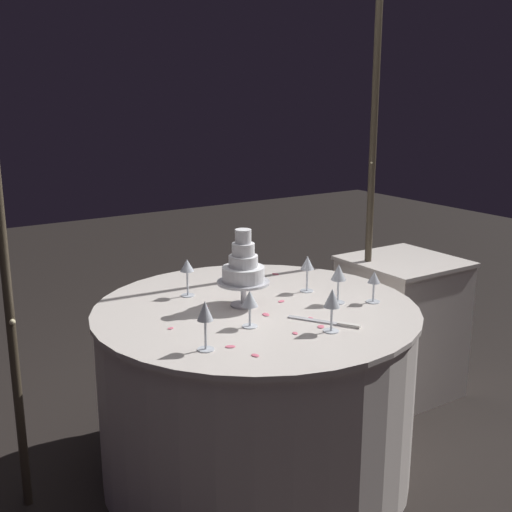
% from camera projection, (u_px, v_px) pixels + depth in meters
% --- Properties ---
extents(ground_plane, '(12.00, 12.00, 0.00)m').
position_uv_depth(ground_plane, '(256.00, 469.00, 2.91)').
color(ground_plane, black).
extents(decorative_arch, '(1.89, 0.06, 2.39)m').
position_uv_depth(decorative_arch, '(216.00, 121.00, 2.78)').
color(decorative_arch, '#473D2D').
rests_on(decorative_arch, ground).
extents(main_table, '(1.36, 1.36, 0.76)m').
position_uv_depth(main_table, '(256.00, 391.00, 2.82)').
color(main_table, silver).
rests_on(main_table, ground).
extents(side_table, '(0.55, 0.55, 0.76)m').
position_uv_depth(side_table, '(401.00, 326.00, 3.59)').
color(side_table, silver).
rests_on(side_table, ground).
extents(tiered_cake, '(0.22, 0.22, 0.33)m').
position_uv_depth(tiered_cake, '(243.00, 268.00, 2.70)').
color(tiered_cake, silver).
rests_on(tiered_cake, main_table).
extents(wine_glass_0, '(0.06, 0.06, 0.17)m').
position_uv_depth(wine_glass_0, '(332.00, 300.00, 2.42)').
color(wine_glass_0, silver).
rests_on(wine_glass_0, main_table).
extents(wine_glass_1, '(0.06, 0.06, 0.17)m').
position_uv_depth(wine_glass_1, '(187.00, 268.00, 2.84)').
color(wine_glass_1, silver).
rests_on(wine_glass_1, main_table).
extents(wine_glass_2, '(0.06, 0.06, 0.18)m').
position_uv_depth(wine_glass_2, '(205.00, 314.00, 2.24)').
color(wine_glass_2, silver).
rests_on(wine_glass_2, main_table).
extents(wine_glass_3, '(0.06, 0.06, 0.14)m').
position_uv_depth(wine_glass_3, '(250.00, 300.00, 2.47)').
color(wine_glass_3, silver).
rests_on(wine_glass_3, main_table).
extents(wine_glass_4, '(0.06, 0.06, 0.16)m').
position_uv_depth(wine_glass_4, '(307.00, 265.00, 2.90)').
color(wine_glass_4, silver).
rests_on(wine_glass_4, main_table).
extents(wine_glass_5, '(0.06, 0.06, 0.14)m').
position_uv_depth(wine_glass_5, '(374.00, 280.00, 2.76)').
color(wine_glass_5, silver).
rests_on(wine_glass_5, main_table).
extents(wine_glass_6, '(0.06, 0.06, 0.17)m').
position_uv_depth(wine_glass_6, '(339.00, 274.00, 2.74)').
color(wine_glass_6, silver).
rests_on(wine_glass_6, main_table).
extents(cake_knife, '(0.17, 0.26, 0.01)m').
position_uv_depth(cake_knife, '(328.00, 322.00, 2.53)').
color(cake_knife, silver).
rests_on(cake_knife, main_table).
extents(rose_petal_0, '(0.03, 0.04, 0.00)m').
position_uv_depth(rose_petal_0, '(255.00, 355.00, 2.22)').
color(rose_petal_0, '#EA6B84').
rests_on(rose_petal_0, main_table).
extents(rose_petal_1, '(0.04, 0.04, 0.00)m').
position_uv_depth(rose_petal_1, '(230.00, 347.00, 2.30)').
color(rose_petal_1, '#EA6B84').
rests_on(rose_petal_1, main_table).
extents(rose_petal_2, '(0.03, 0.04, 0.00)m').
position_uv_depth(rose_petal_2, '(275.00, 274.00, 3.20)').
color(rose_petal_2, '#EA6B84').
rests_on(rose_petal_2, main_table).
extents(rose_petal_3, '(0.03, 0.03, 0.00)m').
position_uv_depth(rose_petal_3, '(295.00, 333.00, 2.43)').
color(rose_petal_3, '#EA6B84').
rests_on(rose_petal_3, main_table).
extents(rose_petal_4, '(0.04, 0.05, 0.00)m').
position_uv_depth(rose_petal_4, '(266.00, 314.00, 2.63)').
color(rose_petal_4, '#EA6B84').
rests_on(rose_petal_4, main_table).
extents(rose_petal_5, '(0.04, 0.03, 0.00)m').
position_uv_depth(rose_petal_5, '(282.00, 301.00, 2.79)').
color(rose_petal_5, '#EA6B84').
rests_on(rose_petal_5, main_table).
extents(rose_petal_6, '(0.02, 0.03, 0.00)m').
position_uv_depth(rose_petal_6, '(311.00, 318.00, 2.58)').
color(rose_petal_6, '#EA6B84').
rests_on(rose_petal_6, main_table).
extents(rose_petal_7, '(0.03, 0.02, 0.00)m').
position_uv_depth(rose_petal_7, '(206.00, 307.00, 2.72)').
color(rose_petal_7, '#EA6B84').
rests_on(rose_petal_7, main_table).
extents(rose_petal_8, '(0.03, 0.03, 0.00)m').
position_uv_depth(rose_petal_8, '(230.00, 287.00, 2.99)').
color(rose_petal_8, '#EA6B84').
rests_on(rose_petal_8, main_table).
extents(rose_petal_9, '(0.03, 0.02, 0.00)m').
position_uv_depth(rose_petal_9, '(171.00, 328.00, 2.47)').
color(rose_petal_9, '#EA6B84').
rests_on(rose_petal_9, main_table).
extents(rose_petal_10, '(0.04, 0.04, 0.00)m').
position_uv_depth(rose_petal_10, '(321.00, 327.00, 2.49)').
color(rose_petal_10, '#EA6B84').
rests_on(rose_petal_10, main_table).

